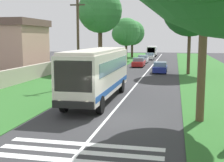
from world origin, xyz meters
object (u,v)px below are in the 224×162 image
object	(u,v)px
trailing_car_3	(150,56)
roadside_building	(6,45)
trailing_car_2	(143,59)
trailing_minibus_0	(152,50)
roadside_tree_left_2	(126,33)
coach_bus	(98,71)
roadside_tree_left_0	(99,12)
trailing_car_0	(160,68)
roadside_tree_right_0	(189,10)
utility_pole	(78,41)
trailing_car_1	(139,63)
roadside_tree_left_1	(132,34)

from	to	relation	value
trailing_car_3	roadside_building	bearing A→B (deg)	144.52
roadside_building	trailing_car_2	bearing A→B (deg)	-46.55
trailing_minibus_0	roadside_tree_left_2	world-z (taller)	roadside_tree_left_2
coach_bus	roadside_tree_left_0	xyz separation A→B (m)	(18.83, 4.62, 5.84)
trailing_car_2	roadside_tree_left_2	size ratio (longest dim) A/B	0.51
trailing_car_0	roadside_tree_left_2	bearing A→B (deg)	21.55
trailing_car_0	roadside_tree_right_0	bearing A→B (deg)	-103.93
trailing_car_2	roadside_building	xyz separation A→B (m)	(-16.69, 17.62, 2.93)
trailing_car_3	utility_pole	xyz separation A→B (m)	(-37.31, 3.55, 3.55)
coach_bus	roadside_tree_left_0	bearing A→B (deg)	13.79
coach_bus	trailing_minibus_0	xyz separation A→B (m)	(53.53, 0.10, -0.60)
trailing_car_0	trailing_car_1	world-z (taller)	same
trailing_car_2	roadside_tree_right_0	bearing A→B (deg)	-155.76
trailing_minibus_0	utility_pole	bearing A→B (deg)	176.17
coach_bus	trailing_minibus_0	distance (m)	53.54
roadside_tree_left_0	roadside_building	world-z (taller)	roadside_tree_left_0
utility_pole	roadside_tree_right_0	bearing A→B (deg)	-39.92
trailing_car_2	trailing_minibus_0	world-z (taller)	trailing_minibus_0
trailing_car_2	trailing_minibus_0	bearing A→B (deg)	-0.53
utility_pole	trailing_minibus_0	bearing A→B (deg)	-3.83
trailing_car_3	roadside_tree_left_0	xyz separation A→B (m)	(-24.05, 4.86, 7.32)
coach_bus	utility_pole	world-z (taller)	utility_pole
trailing_car_1	roadside_tree_left_2	size ratio (longest dim) A/B	0.51
roadside_tree_left_0	roadside_tree_right_0	size ratio (longest dim) A/B	0.96
roadside_tree_left_1	utility_pole	distance (m)	43.63
trailing_car_0	trailing_car_2	bearing A→B (deg)	14.14
roadside_tree_left_1	trailing_car_3	bearing A→B (deg)	-142.53
roadside_building	roadside_tree_left_2	bearing A→B (deg)	-32.62
trailing_car_1	roadside_tree_right_0	distance (m)	13.36
coach_bus	trailing_car_1	xyz separation A→B (m)	(26.52, 0.17, -1.48)
trailing_car_3	roadside_building	world-z (taller)	roadside_building
trailing_car_1	roadside_building	world-z (taller)	roadside_building
trailing_car_2	trailing_car_3	xyz separation A→B (m)	(8.76, -0.52, 0.00)
trailing_car_0	utility_pole	world-z (taller)	utility_pole
trailing_minibus_0	roadside_building	distance (m)	40.30
roadside_tree_left_0	roadside_tree_left_2	world-z (taller)	roadside_tree_left_0
trailing_car_0	roadside_tree_right_0	size ratio (longest dim) A/B	0.37
roadside_tree_right_0	roadside_building	world-z (taller)	roadside_tree_right_0
trailing_minibus_0	trailing_car_3	bearing A→B (deg)	-178.18
trailing_car_2	roadside_tree_right_0	size ratio (longest dim) A/B	0.37
trailing_car_3	roadside_building	distance (m)	31.39
trailing_car_1	roadside_tree_left_1	xyz separation A→B (m)	(22.65, 4.41, 4.90)
trailing_minibus_0	roadside_tree_left_0	distance (m)	35.58
trailing_car_0	roadside_building	xyz separation A→B (m)	(-1.34, 21.49, 2.93)
roadside_tree_left_1	roadside_building	size ratio (longest dim) A/B	0.84
trailing_car_2	utility_pole	distance (m)	28.93
trailing_car_2	roadside_building	distance (m)	24.44
trailing_car_1	trailing_car_3	xyz separation A→B (m)	(16.37, -0.41, 0.00)
roadside_tree_left_2	utility_pole	world-z (taller)	roadside_tree_left_2
trailing_car_3	roadside_tree_left_2	xyz separation A→B (m)	(-4.18, 4.52, 4.90)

